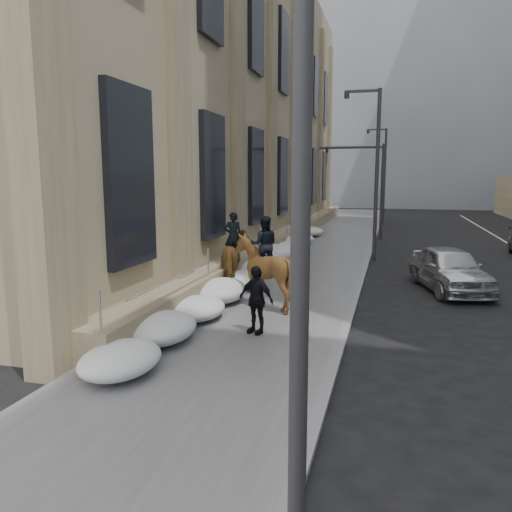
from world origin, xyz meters
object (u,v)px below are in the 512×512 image
(mounted_horse_left, at_px, (237,258))
(mounted_horse_right, at_px, (263,268))
(pedestrian, at_px, (256,300))
(car_silver, at_px, (450,269))

(mounted_horse_left, distance_m, mounted_horse_right, 2.77)
(mounted_horse_left, relative_size, mounted_horse_right, 0.97)
(pedestrian, relative_size, car_silver, 0.37)
(pedestrian, distance_m, car_silver, 8.59)
(mounted_horse_left, xyz_separation_m, pedestrian, (2.01, -4.79, -0.20))
(mounted_horse_right, relative_size, pedestrian, 1.60)
(mounted_horse_right, bearing_deg, mounted_horse_left, -71.44)
(mounted_horse_left, bearing_deg, mounted_horse_right, 107.60)
(mounted_horse_left, height_order, mounted_horse_right, mounted_horse_right)
(pedestrian, height_order, car_silver, pedestrian)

